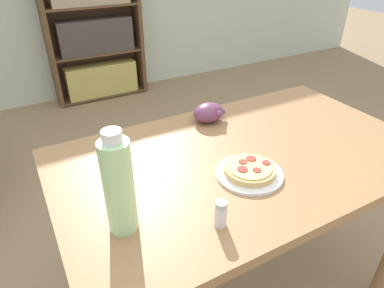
# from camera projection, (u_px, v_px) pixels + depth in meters

# --- Properties ---
(dining_table) EXTENTS (1.31, 0.77, 0.77)m
(dining_table) POSITION_uv_depth(u_px,v_px,m) (242.00, 178.00, 1.26)
(dining_table) COLOR #A37549
(dining_table) RESTS_ON ground_plane
(pizza_on_plate) EXTENTS (0.22, 0.22, 0.04)m
(pizza_on_plate) POSITION_uv_depth(u_px,v_px,m) (249.00, 171.00, 1.09)
(pizza_on_plate) COLOR white
(pizza_on_plate) RESTS_ON dining_table
(grape_bunch) EXTENTS (0.14, 0.13, 0.08)m
(grape_bunch) POSITION_uv_depth(u_px,v_px,m) (209.00, 113.00, 1.40)
(grape_bunch) COLOR #6B3856
(grape_bunch) RESTS_ON dining_table
(drink_bottle) EXTENTS (0.08, 0.08, 0.29)m
(drink_bottle) POSITION_uv_depth(u_px,v_px,m) (119.00, 186.00, 0.83)
(drink_bottle) COLOR #B7EAA3
(drink_bottle) RESTS_ON dining_table
(salt_shaker) EXTENTS (0.03, 0.03, 0.08)m
(salt_shaker) POSITION_uv_depth(u_px,v_px,m) (221.00, 214.00, 0.89)
(salt_shaker) COLOR white
(salt_shaker) RESTS_ON dining_table
(bookshelf) EXTENTS (0.90, 0.24, 1.35)m
(bookshelf) POSITION_uv_depth(u_px,v_px,m) (95.00, 34.00, 3.27)
(bookshelf) COLOR brown
(bookshelf) RESTS_ON ground_plane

